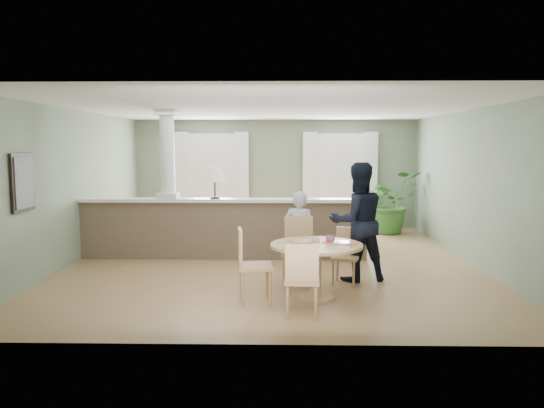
{
  "coord_description": "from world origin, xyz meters",
  "views": [
    {
      "loc": [
        0.18,
        -9.33,
        2.07
      ],
      "look_at": [
        0.01,
        -1.0,
        1.14
      ],
      "focal_mm": 35.0,
      "sensor_mm": 36.0,
      "label": 1
    }
  ],
  "objects_px": {
    "chair_far_boy": "(298,247)",
    "man_person": "(357,222)",
    "chair_side": "(249,262)",
    "child_person": "(299,235)",
    "sofa": "(298,222)",
    "chair_near": "(302,276)",
    "houseplant": "(390,202)",
    "chair_far_man": "(346,253)",
    "dining_table": "(317,255)"
  },
  "relations": [
    {
      "from": "houseplant",
      "to": "dining_table",
      "type": "relative_size",
      "value": 1.18
    },
    {
      "from": "chair_near",
      "to": "chair_side",
      "type": "bearing_deg",
      "value": -40.6
    },
    {
      "from": "dining_table",
      "to": "chair_side",
      "type": "height_order",
      "value": "chair_side"
    },
    {
      "from": "sofa",
      "to": "chair_side",
      "type": "distance_m",
      "value": 4.45
    },
    {
      "from": "chair_side",
      "to": "man_person",
      "type": "height_order",
      "value": "man_person"
    },
    {
      "from": "chair_far_man",
      "to": "man_person",
      "type": "bearing_deg",
      "value": 64.76
    },
    {
      "from": "sofa",
      "to": "chair_far_man",
      "type": "distance_m",
      "value": 3.48
    },
    {
      "from": "chair_side",
      "to": "child_person",
      "type": "bearing_deg",
      "value": -35.81
    },
    {
      "from": "child_person",
      "to": "sofa",
      "type": "bearing_deg",
      "value": -76.63
    },
    {
      "from": "chair_far_man",
      "to": "chair_side",
      "type": "relative_size",
      "value": 0.86
    },
    {
      "from": "chair_side",
      "to": "man_person",
      "type": "relative_size",
      "value": 0.54
    },
    {
      "from": "chair_side",
      "to": "child_person",
      "type": "height_order",
      "value": "child_person"
    },
    {
      "from": "houseplant",
      "to": "man_person",
      "type": "distance_m",
      "value": 4.65
    },
    {
      "from": "sofa",
      "to": "chair_near",
      "type": "distance_m",
      "value": 5.03
    },
    {
      "from": "houseplant",
      "to": "chair_far_man",
      "type": "bearing_deg",
      "value": -108.64
    },
    {
      "from": "sofa",
      "to": "man_person",
      "type": "distance_m",
      "value": 3.36
    },
    {
      "from": "sofa",
      "to": "man_person",
      "type": "xyz_separation_m",
      "value": [
        0.82,
        -3.22,
        0.48
      ]
    },
    {
      "from": "sofa",
      "to": "child_person",
      "type": "bearing_deg",
      "value": -110.9
    },
    {
      "from": "chair_side",
      "to": "man_person",
      "type": "xyz_separation_m",
      "value": [
        1.58,
        1.16,
        0.37
      ]
    },
    {
      "from": "dining_table",
      "to": "chair_side",
      "type": "bearing_deg",
      "value": -169.44
    },
    {
      "from": "chair_near",
      "to": "man_person",
      "type": "relative_size",
      "value": 0.51
    },
    {
      "from": "sofa",
      "to": "child_person",
      "type": "relative_size",
      "value": 2.15
    },
    {
      "from": "chair_side",
      "to": "man_person",
      "type": "bearing_deg",
      "value": -61.19
    },
    {
      "from": "sofa",
      "to": "houseplant",
      "type": "xyz_separation_m",
      "value": [
        2.2,
        1.22,
        0.31
      ]
    },
    {
      "from": "chair_far_man",
      "to": "chair_near",
      "type": "distance_m",
      "value": 1.77
    },
    {
      "from": "chair_far_boy",
      "to": "man_person",
      "type": "relative_size",
      "value": 0.55
    },
    {
      "from": "chair_far_man",
      "to": "child_person",
      "type": "height_order",
      "value": "child_person"
    },
    {
      "from": "sofa",
      "to": "chair_near",
      "type": "height_order",
      "value": "chair_near"
    },
    {
      "from": "child_person",
      "to": "dining_table",
      "type": "bearing_deg",
      "value": 114.81
    },
    {
      "from": "chair_far_boy",
      "to": "child_person",
      "type": "bearing_deg",
      "value": 90.5
    },
    {
      "from": "houseplant",
      "to": "child_person",
      "type": "bearing_deg",
      "value": -117.7
    },
    {
      "from": "dining_table",
      "to": "chair_side",
      "type": "xyz_separation_m",
      "value": [
        -0.9,
        -0.17,
        -0.06
      ]
    },
    {
      "from": "child_person",
      "to": "chair_far_man",
      "type": "bearing_deg",
      "value": 169.4
    },
    {
      "from": "sofa",
      "to": "man_person",
      "type": "height_order",
      "value": "man_person"
    },
    {
      "from": "chair_near",
      "to": "man_person",
      "type": "height_order",
      "value": "man_person"
    },
    {
      "from": "chair_far_boy",
      "to": "sofa",
      "type": "bearing_deg",
      "value": 94.63
    },
    {
      "from": "child_person",
      "to": "man_person",
      "type": "height_order",
      "value": "man_person"
    },
    {
      "from": "dining_table",
      "to": "child_person",
      "type": "xyz_separation_m",
      "value": [
        -0.2,
        1.12,
        0.09
      ]
    },
    {
      "from": "chair_side",
      "to": "man_person",
      "type": "distance_m",
      "value": 1.99
    },
    {
      "from": "chair_far_boy",
      "to": "houseplant",
      "type": "bearing_deg",
      "value": 69.67
    },
    {
      "from": "chair_far_man",
      "to": "houseplant",
      "type": "bearing_deg",
      "value": 89.48
    },
    {
      "from": "chair_far_man",
      "to": "chair_side",
      "type": "height_order",
      "value": "chair_side"
    },
    {
      "from": "sofa",
      "to": "chair_far_man",
      "type": "height_order",
      "value": "sofa"
    },
    {
      "from": "chair_far_boy",
      "to": "chair_far_man",
      "type": "bearing_deg",
      "value": 3.4
    },
    {
      "from": "houseplant",
      "to": "chair_far_man",
      "type": "distance_m",
      "value": 4.9
    },
    {
      "from": "sofa",
      "to": "chair_far_man",
      "type": "relative_size",
      "value": 3.51
    },
    {
      "from": "chair_far_man",
      "to": "chair_far_boy",
      "type": "bearing_deg",
      "value": -164.62
    },
    {
      "from": "houseplant",
      "to": "chair_side",
      "type": "bearing_deg",
      "value": -117.86
    },
    {
      "from": "chair_far_boy",
      "to": "child_person",
      "type": "relative_size",
      "value": 0.73
    },
    {
      "from": "chair_far_boy",
      "to": "chair_side",
      "type": "height_order",
      "value": "chair_far_boy"
    }
  ]
}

